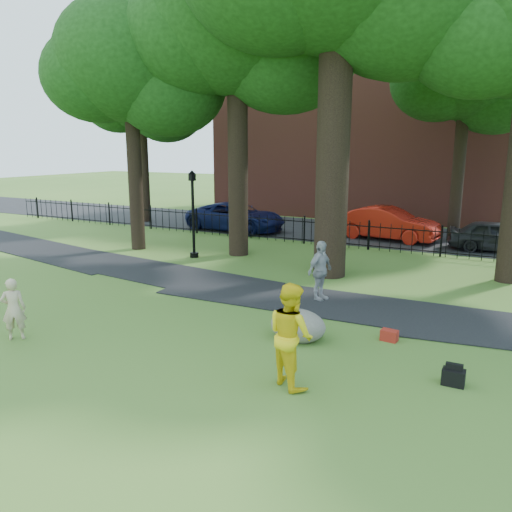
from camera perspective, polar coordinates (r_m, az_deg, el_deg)
The scene contains 16 objects.
ground at distance 11.60m, azimuth -3.54°, elevation -9.98°, with size 120.00×120.00×0.00m, color #3F6824.
footpath at distance 14.52m, azimuth 7.94°, elevation -5.40°, with size 36.00×2.60×0.03m, color black.
street at distance 26.13m, azimuth 14.98°, elevation 2.29°, with size 80.00×7.00×0.02m, color black.
iron_fence at distance 22.20m, azimuth 12.73°, elevation 2.24°, with size 44.00×0.04×1.20m.
brick_building at distance 34.54m, azimuth 12.00°, elevation 14.82°, with size 18.00×8.00×12.00m, color brown.
tree_row at distance 18.64m, azimuth 12.41°, elevation 23.74°, with size 26.82×7.96×12.42m.
woman at distance 12.88m, azimuth -25.97°, elevation -5.47°, with size 0.54×0.35×1.47m, color #CBB28B.
man at distance 9.41m, azimuth 3.99°, elevation -8.94°, with size 0.96×0.75×1.98m, color yellow.
pedestrian at distance 14.56m, azimuth 7.33°, elevation -1.70°, with size 1.04×0.43×1.77m, color #9C9CA1.
boulder at distance 11.74m, azimuth 4.82°, elevation -7.68°, with size 1.32×1.00×0.77m, color #676155.
lamppost at distance 20.13m, azimuth -7.20°, elevation 4.64°, with size 0.35×0.35×3.50m.
backpack at distance 10.37m, azimuth 21.63°, elevation -12.76°, with size 0.41×0.26×0.31m, color black.
red_bag at distance 12.10m, azimuth 14.99°, elevation -8.76°, with size 0.38×0.24×0.26m, color maroon.
red_sedan at distance 24.74m, azimuth 14.80°, elevation 3.61°, with size 1.68×4.81×1.58m, color #B41B0D.
navy_van at distance 26.58m, azimuth -2.31°, elevation 4.50°, with size 2.47×5.36×1.49m, color #0C1340.
grey_car at distance 23.57m, azimuth 25.88°, elevation 2.04°, with size 1.58×3.92×1.34m, color black.
Camera 1 is at (5.61, -9.13, 4.42)m, focal length 35.00 mm.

